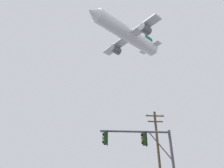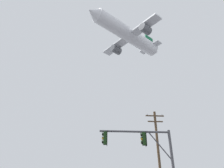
# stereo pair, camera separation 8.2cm
# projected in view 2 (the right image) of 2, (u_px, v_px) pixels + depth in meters

# --- Properties ---
(signal_pole_near) EXTENTS (5.24, 0.46, 6.17)m
(signal_pole_near) POSITION_uv_depth(u_px,v_px,m) (147.00, 151.00, 15.23)
(signal_pole_near) COLOR #4C4C51
(signal_pole_near) RESTS_ON ground
(utility_pole) EXTENTS (2.20, 0.28, 10.92)m
(utility_pole) POSITION_uv_depth(u_px,v_px,m) (159.00, 156.00, 23.35)
(utility_pole) COLOR brown
(utility_pole) RESTS_ON ground
(airplane) EXTENTS (21.31, 17.29, 6.67)m
(airplane) POSITION_uv_depth(u_px,v_px,m) (128.00, 35.00, 54.95)
(airplane) COLOR white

